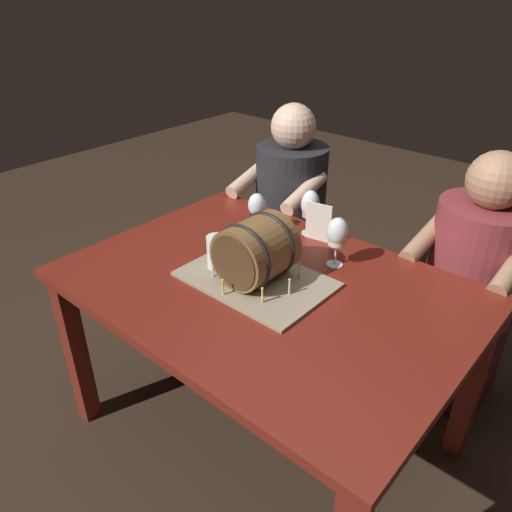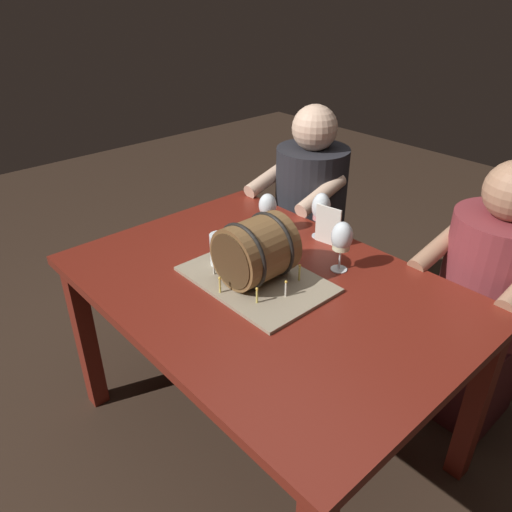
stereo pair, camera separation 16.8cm
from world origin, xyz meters
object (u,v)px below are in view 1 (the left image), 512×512
at_px(wine_glass_white, 337,234).
at_px(beer_pint, 217,255).
at_px(menu_card, 319,222).
at_px(wine_glass_rose, 310,206).
at_px(barrel_cake, 256,255).
at_px(dining_table, 266,306).
at_px(person_seated_left, 289,224).
at_px(person_seated_right, 468,292).
at_px(wine_glass_red, 257,207).

distance_m(wine_glass_white, beer_pint, 0.44).
bearing_deg(menu_card, wine_glass_rose, 149.18).
relative_size(barrel_cake, wine_glass_rose, 2.66).
distance_m(barrel_cake, beer_pint, 0.17).
height_order(dining_table, wine_glass_rose, wine_glass_rose).
distance_m(person_seated_left, person_seated_right, 0.94).
relative_size(dining_table, wine_glass_white, 7.29).
bearing_deg(menu_card, dining_table, -92.31).
relative_size(menu_card, person_seated_left, 0.14).
distance_m(barrel_cake, person_seated_left, 0.93).
bearing_deg(wine_glass_red, beer_pint, -74.45).
distance_m(wine_glass_red, person_seated_right, 0.95).
xyz_separation_m(wine_glass_red, person_seated_left, (-0.19, 0.47, -0.31)).
relative_size(barrel_cake, wine_glass_red, 2.97).
height_order(wine_glass_white, beer_pint, wine_glass_white).
bearing_deg(wine_glass_rose, barrel_cake, -79.71).
bearing_deg(wine_glass_red, wine_glass_rose, 37.40).
bearing_deg(person_seated_right, wine_glass_rose, -149.54).
xyz_separation_m(dining_table, menu_card, (-0.05, 0.38, 0.18)).
distance_m(wine_glass_white, menu_card, 0.21).
bearing_deg(wine_glass_white, dining_table, -113.42).
height_order(dining_table, wine_glass_red, wine_glass_red).
relative_size(wine_glass_white, wine_glass_red, 1.12).
bearing_deg(wine_glass_rose, person_seated_right, 30.46).
relative_size(dining_table, person_seated_left, 1.19).
bearing_deg(person_seated_left, barrel_cake, -60.26).
bearing_deg(barrel_cake, menu_card, 92.04).
bearing_deg(barrel_cake, person_seated_right, 56.44).
bearing_deg(person_seated_right, wine_glass_white, -126.24).
bearing_deg(wine_glass_white, barrel_cake, -118.39).
relative_size(wine_glass_rose, menu_card, 1.20).
bearing_deg(beer_pint, person_seated_left, 109.16).
xyz_separation_m(wine_glass_rose, beer_pint, (-0.08, -0.45, -0.07)).
relative_size(wine_glass_red, person_seated_right, 0.15).
xyz_separation_m(wine_glass_red, menu_card, (0.23, 0.11, -0.03)).
bearing_deg(wine_glass_red, menu_card, 24.66).
height_order(wine_glass_rose, person_seated_right, person_seated_right).
distance_m(beer_pint, person_seated_right, 1.07).
height_order(wine_glass_red, beer_pint, wine_glass_red).
height_order(barrel_cake, menu_card, barrel_cake).
distance_m(wine_glass_white, wine_glass_red, 0.40).
relative_size(wine_glass_white, menu_card, 1.20).
bearing_deg(person_seated_right, dining_table, -122.13).
distance_m(wine_glass_white, wine_glass_rose, 0.27).
relative_size(dining_table, wine_glass_red, 8.17).
height_order(wine_glass_red, person_seated_left, person_seated_left).
distance_m(wine_glass_rose, beer_pint, 0.46).
distance_m(dining_table, barrel_cake, 0.21).
distance_m(barrel_cake, wine_glass_red, 0.38).
bearing_deg(wine_glass_red, wine_glass_white, -1.92).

